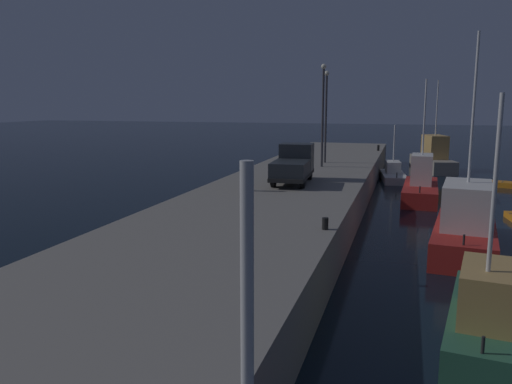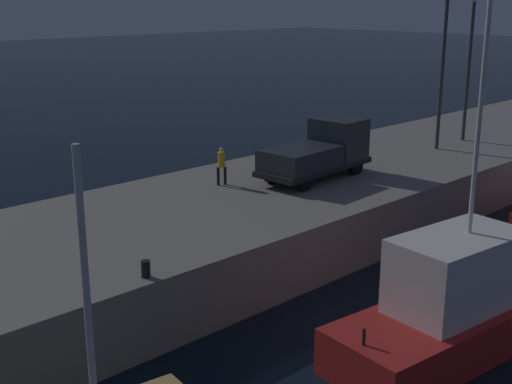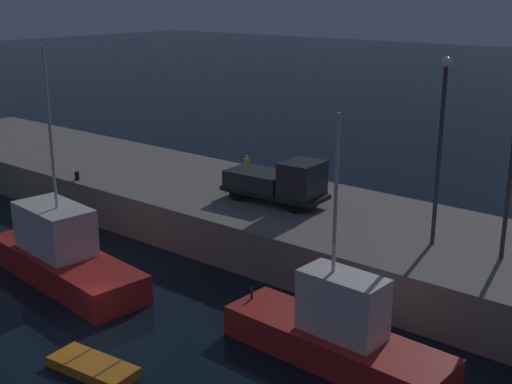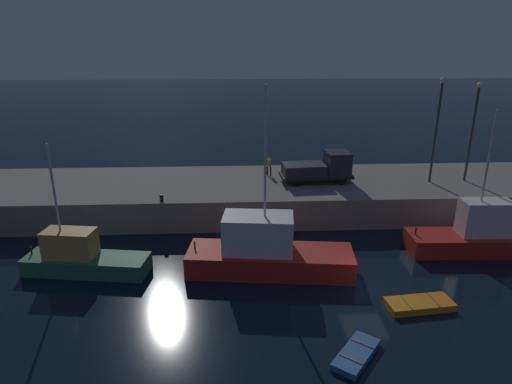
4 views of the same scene
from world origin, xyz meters
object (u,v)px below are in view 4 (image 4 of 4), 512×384
(fishing_trawler_green, at_px, (479,235))
(rowboat_white_mid, at_px, (356,354))
(dinghy_red_small, at_px, (419,304))
(fishing_boat_blue, at_px, (82,257))
(fishing_trawler_red, at_px, (266,251))
(bollard_west, at_px, (162,198))
(utility_truck, at_px, (320,168))
(dockworker, at_px, (269,165))
(lamp_post_east, at_px, (473,125))
(lamp_post_west, at_px, (437,123))

(fishing_trawler_green, bearing_deg, rowboat_white_mid, -137.76)
(rowboat_white_mid, xyz_separation_m, dinghy_red_small, (4.49, 3.73, 0.04))
(fishing_trawler_green, distance_m, dinghy_red_small, 9.36)
(dinghy_red_small, bearing_deg, fishing_boat_blue, 165.93)
(fishing_trawler_red, xyz_separation_m, bollard_west, (-7.38, 6.49, 1.34))
(dinghy_red_small, bearing_deg, bollard_west, 144.71)
(utility_truck, relative_size, bollard_west, 11.66)
(fishing_trawler_green, distance_m, dockworker, 17.52)
(fishing_trawler_green, bearing_deg, lamp_post_east, 69.75)
(fishing_boat_blue, height_order, dockworker, fishing_boat_blue)
(fishing_trawler_red, bearing_deg, fishing_trawler_green, 7.75)
(fishing_boat_blue, relative_size, dinghy_red_small, 2.21)
(dockworker, bearing_deg, lamp_post_west, -10.73)
(rowboat_white_mid, bearing_deg, lamp_post_east, 52.45)
(lamp_post_west, bearing_deg, fishing_trawler_red, -145.15)
(bollard_west, bearing_deg, dinghy_red_small, -35.29)
(fishing_trawler_red, distance_m, lamp_post_west, 18.94)
(rowboat_white_mid, height_order, lamp_post_west, lamp_post_west)
(fishing_trawler_green, xyz_separation_m, rowboat_white_mid, (-11.21, -10.18, -1.04))
(utility_truck, bearing_deg, dockworker, 153.16)
(fishing_boat_blue, xyz_separation_m, dinghy_red_small, (19.57, -4.91, -0.79))
(fishing_boat_blue, relative_size, dockworker, 4.78)
(rowboat_white_mid, relative_size, dinghy_red_small, 0.82)
(fishing_boat_blue, bearing_deg, fishing_trawler_green, 3.35)
(fishing_trawler_green, bearing_deg, fishing_trawler_red, -172.25)
(utility_truck, bearing_deg, dinghy_red_small, -79.84)
(lamp_post_west, bearing_deg, fishing_boat_blue, -159.55)
(fishing_trawler_red, relative_size, fishing_trawler_green, 1.18)
(lamp_post_west, relative_size, dockworker, 5.03)
(rowboat_white_mid, height_order, dockworker, dockworker)
(fishing_trawler_red, bearing_deg, dockworker, 84.79)
(fishing_trawler_green, bearing_deg, fishing_boat_blue, -176.65)
(fishing_trawler_green, xyz_separation_m, dockworker, (-13.61, 10.81, 2.23))
(fishing_boat_blue, xyz_separation_m, lamp_post_east, (29.41, 10.00, 6.26))
(lamp_post_east, bearing_deg, fishing_trawler_red, -149.67)
(utility_truck, bearing_deg, lamp_post_east, -1.06)
(lamp_post_west, distance_m, utility_truck, 10.11)
(lamp_post_east, bearing_deg, lamp_post_west, -176.03)
(lamp_post_west, relative_size, utility_truck, 1.41)
(lamp_post_east, relative_size, dockworker, 4.80)
(fishing_boat_blue, bearing_deg, rowboat_white_mid, -29.80)
(fishing_trawler_red, xyz_separation_m, lamp_post_west, (14.72, 10.25, 6.09))
(utility_truck, relative_size, dockworker, 3.57)
(lamp_post_east, height_order, bollard_west, lamp_post_east)
(rowboat_white_mid, distance_m, lamp_post_east, 24.55)
(dockworker, height_order, bollard_west, dockworker)
(utility_truck, bearing_deg, bollard_west, -161.70)
(fishing_trawler_green, relative_size, bollard_west, 18.49)
(fishing_trawler_red, height_order, dockworker, fishing_trawler_red)
(lamp_post_west, relative_size, lamp_post_east, 1.05)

